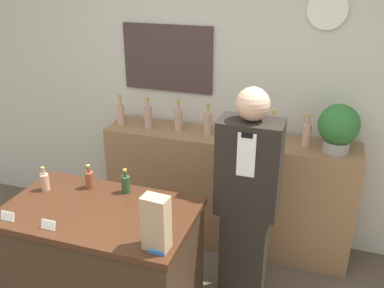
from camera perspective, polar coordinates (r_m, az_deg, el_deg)
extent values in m
cube|color=beige|center=(3.64, 3.45, 7.67)|extent=(5.20, 0.06, 2.70)
cube|color=#402E2D|center=(3.68, -3.29, 11.33)|extent=(0.79, 0.02, 0.56)
cylinder|color=white|center=(3.36, 17.63, 16.73)|extent=(0.29, 0.03, 0.29)
cube|color=#8E6642|center=(3.70, 4.61, -6.26)|extent=(2.08, 0.39, 1.02)
cube|color=#382619|center=(2.99, -11.57, -16.44)|extent=(1.16, 0.67, 0.89)
cube|color=#3E2213|center=(2.72, -12.36, -8.90)|extent=(1.19, 0.70, 0.04)
cube|color=black|center=(3.20, 6.91, -14.53)|extent=(0.31, 0.25, 0.76)
cube|color=black|center=(2.82, 7.60, -3.13)|extent=(0.41, 0.25, 0.66)
cube|color=white|center=(2.65, 7.23, -1.50)|extent=(0.12, 0.01, 0.29)
cube|color=black|center=(2.59, 7.36, 1.11)|extent=(0.07, 0.01, 0.03)
sphere|color=tan|center=(2.66, 8.10, 5.30)|extent=(0.21, 0.21, 0.21)
cylinder|color=#9E998E|center=(3.36, 18.62, -0.25)|extent=(0.20, 0.20, 0.09)
sphere|color=#2D6B2D|center=(3.29, 19.00, 2.48)|extent=(0.30, 0.30, 0.30)
cube|color=tan|center=(2.26, -4.82, -10.48)|extent=(0.15, 0.10, 0.31)
cube|color=#2D66A8|center=(2.31, -4.49, -13.89)|extent=(0.09, 0.06, 0.02)
cylinder|color=silver|center=(2.29, -4.23, -13.29)|extent=(0.06, 0.02, 0.06)
cube|color=white|center=(2.76, -23.38, -8.85)|extent=(0.09, 0.02, 0.06)
cube|color=white|center=(2.59, -18.62, -10.19)|extent=(0.09, 0.02, 0.06)
cylinder|color=tan|center=(3.00, -19.04, -4.83)|extent=(0.06, 0.06, 0.11)
cylinder|color=tan|center=(2.96, -19.23, -3.52)|extent=(0.02, 0.02, 0.04)
cylinder|color=#B29933|center=(2.95, -19.30, -3.06)|extent=(0.03, 0.03, 0.01)
cylinder|color=brown|center=(2.94, -13.49, -4.68)|extent=(0.06, 0.06, 0.11)
cylinder|color=brown|center=(2.91, -13.63, -3.34)|extent=(0.02, 0.02, 0.04)
cylinder|color=#B29933|center=(2.89, -13.68, -2.87)|extent=(0.03, 0.03, 0.01)
cylinder|color=#2C492A|center=(2.84, -8.82, -5.35)|extent=(0.06, 0.06, 0.11)
cylinder|color=#2C492A|center=(2.80, -8.91, -3.97)|extent=(0.02, 0.02, 0.04)
cylinder|color=#B29933|center=(2.79, -8.95, -3.48)|extent=(0.03, 0.03, 0.01)
cylinder|color=tan|center=(3.76, -9.48, 3.96)|extent=(0.07, 0.07, 0.18)
cylinder|color=tan|center=(3.72, -9.60, 5.70)|extent=(0.03, 0.03, 0.06)
cylinder|color=#B29933|center=(3.71, -9.65, 6.31)|extent=(0.03, 0.03, 0.02)
cylinder|color=tan|center=(3.64, -5.88, 3.52)|extent=(0.07, 0.07, 0.18)
cylinder|color=tan|center=(3.61, -5.96, 5.31)|extent=(0.03, 0.03, 0.06)
cylinder|color=#B29933|center=(3.59, -5.99, 5.94)|extent=(0.03, 0.03, 0.02)
cylinder|color=tan|center=(3.58, -1.82, 3.27)|extent=(0.07, 0.07, 0.18)
cylinder|color=tan|center=(3.54, -1.85, 5.09)|extent=(0.03, 0.03, 0.06)
cylinder|color=#B29933|center=(3.53, -1.86, 5.73)|extent=(0.03, 0.03, 0.02)
cylinder|color=tan|center=(3.48, 2.09, 2.67)|extent=(0.07, 0.07, 0.18)
cylinder|color=tan|center=(3.44, 2.12, 4.54)|extent=(0.03, 0.03, 0.06)
cylinder|color=#B29933|center=(3.43, 2.13, 5.20)|extent=(0.03, 0.03, 0.02)
cylinder|color=tan|center=(3.43, 6.33, 2.23)|extent=(0.07, 0.07, 0.18)
cylinder|color=tan|center=(3.39, 6.42, 4.11)|extent=(0.03, 0.03, 0.06)
cylinder|color=#B29933|center=(3.38, 6.45, 4.78)|extent=(0.03, 0.03, 0.02)
cylinder|color=tan|center=(3.39, 10.63, 1.68)|extent=(0.07, 0.07, 0.18)
cylinder|color=tan|center=(3.35, 10.78, 3.58)|extent=(0.03, 0.03, 0.06)
cylinder|color=#B29933|center=(3.34, 10.84, 4.25)|extent=(0.03, 0.03, 0.02)
cylinder|color=tan|center=(3.37, 15.01, 1.09)|extent=(0.07, 0.07, 0.18)
cylinder|color=tan|center=(3.32, 15.22, 3.00)|extent=(0.03, 0.03, 0.06)
cylinder|color=#B29933|center=(3.31, 15.30, 3.67)|extent=(0.03, 0.03, 0.02)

